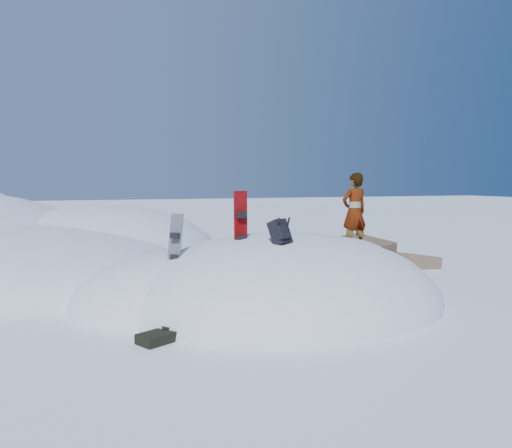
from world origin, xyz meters
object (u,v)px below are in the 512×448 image
object	(u,v)px
backpack	(280,232)
person	(354,212)
snowboard_red	(241,229)
snowboard_dark	(175,249)

from	to	relation	value
backpack	person	bearing A→B (deg)	5.45
snowboard_red	person	world-z (taller)	person
snowboard_red	person	size ratio (longest dim) A/B	0.84
backpack	person	distance (m)	3.43
snowboard_red	person	distance (m)	3.57
backpack	person	xyz separation A→B (m)	(2.79, 1.98, 0.22)
snowboard_dark	backpack	xyz separation A→B (m)	(1.92, -0.80, 0.35)
snowboard_dark	person	distance (m)	4.89
snowboard_red	snowboard_dark	world-z (taller)	snowboard_red
snowboard_red	snowboard_dark	bearing A→B (deg)	165.21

